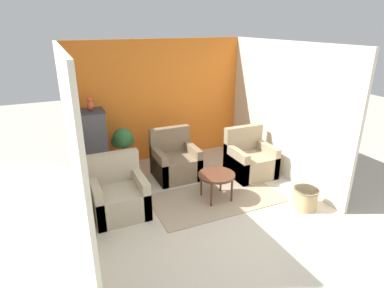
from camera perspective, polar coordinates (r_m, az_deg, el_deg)
name	(u,v)px	position (r m, az deg, el deg)	size (l,w,h in m)	color
ground_plane	(243,246)	(4.50, 9.06, -17.43)	(20.00, 20.00, 0.00)	beige
wall_back_accent	(159,101)	(6.75, -5.90, 7.61)	(3.76, 0.06, 2.48)	orange
wall_left	(72,138)	(4.82, -20.53, 0.95)	(0.06, 3.32, 2.48)	beige
wall_right	(283,111)	(6.19, 15.92, 5.70)	(0.06, 3.32, 2.48)	beige
area_rug	(216,198)	(5.47, 4.28, -9.59)	(2.12, 1.14, 0.01)	gray
coffee_table	(217,177)	(5.27, 4.40, -5.80)	(0.60, 0.60, 0.46)	#512D1E
armchair_left	(119,196)	(5.07, -12.86, -8.97)	(0.79, 0.75, 0.90)	tan
armchair_right	(250,160)	(6.24, 10.23, -2.89)	(0.79, 0.75, 0.90)	#9E896B
armchair_middle	(175,162)	(6.09, -3.04, -3.21)	(0.79, 0.75, 0.90)	#7A664C
birdcage	(95,147)	(6.13, -16.89, -0.44)	(0.55, 0.55, 1.32)	#353539
parrot	(90,104)	(5.90, -17.71, 6.83)	(0.12, 0.21, 0.25)	#D14C2D
potted_plant	(123,143)	(6.27, -12.15, 0.21)	(0.43, 0.39, 0.90)	beige
wicker_basket	(305,198)	(5.43, 19.48, -8.99)	(0.40, 0.40, 0.33)	tan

